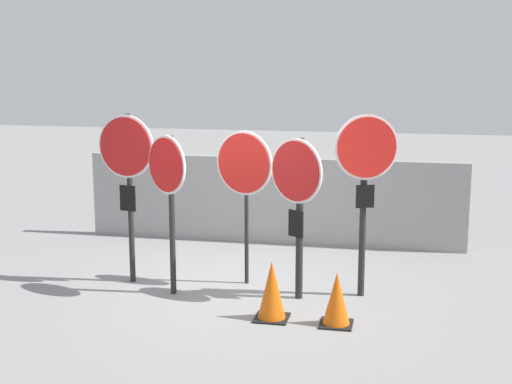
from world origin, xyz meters
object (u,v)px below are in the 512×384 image
(stop_sign_2, at_px, (244,170))
(stop_sign_4, at_px, (365,171))
(stop_sign_3, at_px, (297,191))
(traffic_cone_0, at_px, (337,299))
(traffic_cone_1, at_px, (272,290))
(stop_sign_0, at_px, (127,163))
(stop_sign_1, at_px, (168,181))

(stop_sign_2, relative_size, stop_sign_4, 0.89)
(stop_sign_2, relative_size, stop_sign_3, 1.01)
(stop_sign_3, bearing_deg, stop_sign_2, -178.17)
(traffic_cone_0, bearing_deg, stop_sign_4, 77.92)
(traffic_cone_1, bearing_deg, stop_sign_2, 116.37)
(stop_sign_3, bearing_deg, stop_sign_4, 50.10)
(stop_sign_0, relative_size, stop_sign_2, 1.10)
(stop_sign_3, distance_m, traffic_cone_0, 1.42)
(stop_sign_0, xyz_separation_m, traffic_cone_0, (2.80, -0.97, -1.29))
(stop_sign_2, height_order, traffic_cone_1, stop_sign_2)
(stop_sign_2, xyz_separation_m, stop_sign_3, (0.75, -0.44, -0.15))
(stop_sign_2, xyz_separation_m, traffic_cone_1, (0.58, -1.17, -1.17))
(traffic_cone_1, bearing_deg, stop_sign_1, 157.37)
(stop_sign_1, height_order, stop_sign_3, stop_sign_1)
(stop_sign_2, height_order, traffic_cone_0, stop_sign_2)
(stop_sign_1, xyz_separation_m, traffic_cone_1, (1.40, -0.58, -1.10))
(stop_sign_0, height_order, stop_sign_2, stop_sign_0)
(stop_sign_2, relative_size, traffic_cone_1, 2.94)
(stop_sign_1, xyz_separation_m, stop_sign_4, (2.35, 0.40, 0.14))
(stop_sign_0, xyz_separation_m, stop_sign_1, (0.67, -0.35, -0.15))
(stop_sign_1, xyz_separation_m, stop_sign_3, (1.57, 0.15, -0.08))
(stop_sign_1, distance_m, traffic_cone_1, 1.87)
(stop_sign_1, bearing_deg, stop_sign_3, 40.09)
(stop_sign_1, distance_m, stop_sign_4, 2.39)
(stop_sign_1, height_order, stop_sign_4, stop_sign_4)
(stop_sign_1, height_order, traffic_cone_0, stop_sign_1)
(stop_sign_4, bearing_deg, traffic_cone_0, -122.56)
(traffic_cone_0, bearing_deg, stop_sign_1, 163.80)
(stop_sign_3, relative_size, traffic_cone_1, 2.90)
(stop_sign_3, height_order, traffic_cone_0, stop_sign_3)
(traffic_cone_0, bearing_deg, stop_sign_2, 137.45)
(stop_sign_0, height_order, stop_sign_1, stop_sign_0)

